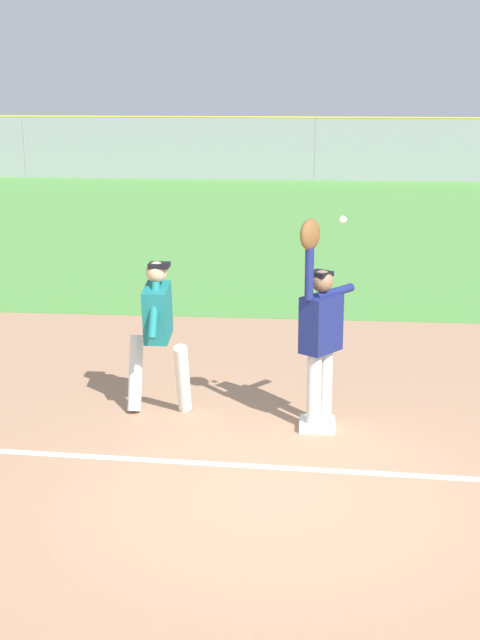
{
  "coord_description": "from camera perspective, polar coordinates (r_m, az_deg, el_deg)",
  "views": [
    {
      "loc": [
        0.42,
        -7.61,
        3.66
      ],
      "look_at": [
        -0.49,
        2.17,
        1.05
      ],
      "focal_mm": 51.8,
      "sensor_mm": 36.0,
      "label": 1
    }
  ],
  "objects": [
    {
      "name": "fielder",
      "position": [
        9.65,
        4.96,
        -0.43
      ],
      "size": [
        0.62,
        0.79,
        2.28
      ],
      "rotation": [
        0.0,
        0.0,
        2.51
      ],
      "color": "silver",
      "rests_on": "ground_plane"
    },
    {
      "name": "runner",
      "position": [
        10.14,
        -5.1,
        -0.39
      ],
      "size": [
        0.72,
        0.84,
        1.72
      ],
      "rotation": [
        0.0,
        0.0,
        0.01
      ],
      "color": "white",
      "rests_on": "ground_plane"
    },
    {
      "name": "first_base",
      "position": [
        9.98,
        4.79,
        -6.43
      ],
      "size": [
        0.38,
        0.38,
        0.08
      ],
      "primitive_type": "cube",
      "rotation": [
        0.0,
        0.0,
        -0.0
      ],
      "color": "white",
      "rests_on": "ground_plane"
    },
    {
      "name": "baseball",
      "position": [
        9.13,
        6.38,
        6.18
      ],
      "size": [
        0.07,
        0.07,
        0.07
      ],
      "primitive_type": "sphere",
      "color": "white"
    },
    {
      "name": "outfield_fence",
      "position": [
        33.57,
        4.67,
        10.5
      ],
      "size": [
        42.72,
        0.08,
        2.25
      ],
      "color": "#93999E",
      "rests_on": "ground_plane"
    },
    {
      "name": "parked_car_green",
      "position": [
        36.19,
        6.85,
        10.05
      ],
      "size": [
        4.59,
        2.51,
        1.25
      ],
      "rotation": [
        0.0,
        0.0,
        -0.12
      ],
      "color": "#1E6B33",
      "rests_on": "ground_plane"
    },
    {
      "name": "parked_car_black",
      "position": [
        36.73,
        -1.81,
        10.21
      ],
      "size": [
        4.51,
        2.34,
        1.25
      ],
      "rotation": [
        0.0,
        0.0,
        -0.06
      ],
      "color": "black",
      "rests_on": "ground_plane"
    },
    {
      "name": "ground_plane",
      "position": [
        8.45,
        2.0,
        -10.78
      ],
      "size": [
        77.57,
        77.57,
        0.0
      ],
      "primitive_type": "plane",
      "color": "tan"
    },
    {
      "name": "outfield_grass",
      "position": [
        23.93,
        4.28,
        6.06
      ],
      "size": [
        42.64,
        19.65,
        0.01
      ],
      "primitive_type": "cube",
      "color": "#549342",
      "rests_on": "ground_plane"
    }
  ]
}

